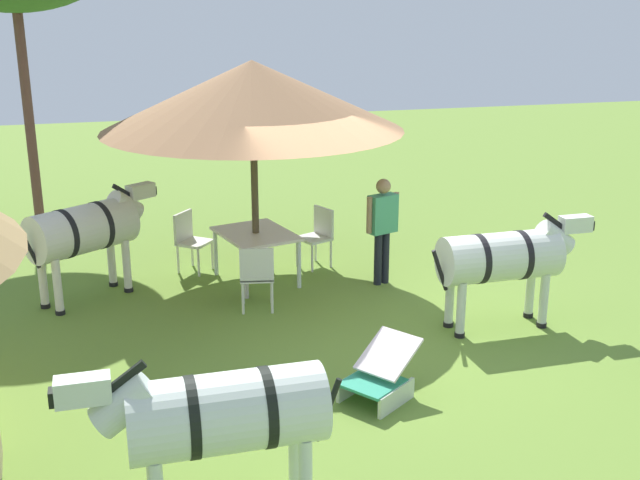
% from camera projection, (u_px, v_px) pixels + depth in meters
% --- Properties ---
extents(ground_plane, '(36.00, 36.00, 0.00)m').
position_uv_depth(ground_plane, '(360.00, 332.00, 9.89)').
color(ground_plane, olive).
extents(shade_umbrella, '(4.16, 4.16, 3.16)m').
position_uv_depth(shade_umbrella, '(252.00, 95.00, 10.83)').
color(shade_umbrella, '#4D412C').
rests_on(shade_umbrella, ground_plane).
extents(patio_dining_table, '(1.40, 1.21, 0.74)m').
position_uv_depth(patio_dining_table, '(256.00, 238.00, 11.44)').
color(patio_dining_table, silver).
rests_on(patio_dining_table, ground_plane).
extents(patio_chair_west_end, '(0.49, 0.51, 0.90)m').
position_uv_depth(patio_chair_west_end, '(257.00, 274.00, 10.40)').
color(patio_chair_west_end, silver).
rests_on(patio_chair_west_end, ground_plane).
extents(patio_chair_near_hut, '(0.57, 0.56, 0.90)m').
position_uv_depth(patio_chair_near_hut, '(318.00, 233.00, 12.15)').
color(patio_chair_near_hut, silver).
rests_on(patio_chair_near_hut, ground_plane).
extents(patio_chair_east_end, '(0.61, 0.60, 0.90)m').
position_uv_depth(patio_chair_east_end, '(190.00, 237.00, 11.93)').
color(patio_chair_east_end, silver).
rests_on(patio_chair_east_end, ground_plane).
extents(guest_beside_umbrella, '(0.32, 0.53, 1.55)m').
position_uv_depth(guest_beside_umbrella, '(383.00, 222.00, 11.26)').
color(guest_beside_umbrella, black).
rests_on(guest_beside_umbrella, ground_plane).
extents(striped_lounge_chair, '(0.90, 0.97, 0.60)m').
position_uv_depth(striped_lounge_chair, '(379.00, 376.00, 8.23)').
color(striped_lounge_chair, '#2B8F6E').
rests_on(striped_lounge_chair, ground_plane).
extents(zebra_nearest_camera, '(0.63, 2.17, 1.45)m').
position_uv_depth(zebra_nearest_camera, '(504.00, 258.00, 9.80)').
color(zebra_nearest_camera, silver).
rests_on(zebra_nearest_camera, ground_plane).
extents(zebra_by_umbrella, '(1.43, 1.82, 1.52)m').
position_uv_depth(zebra_by_umbrella, '(86.00, 230.00, 10.69)').
color(zebra_by_umbrella, silver).
rests_on(zebra_by_umbrella, ground_plane).
extents(zebra_toward_hut, '(0.65, 2.20, 1.47)m').
position_uv_depth(zebra_toward_hut, '(220.00, 415.00, 6.12)').
color(zebra_toward_hut, silver).
rests_on(zebra_toward_hut, ground_plane).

